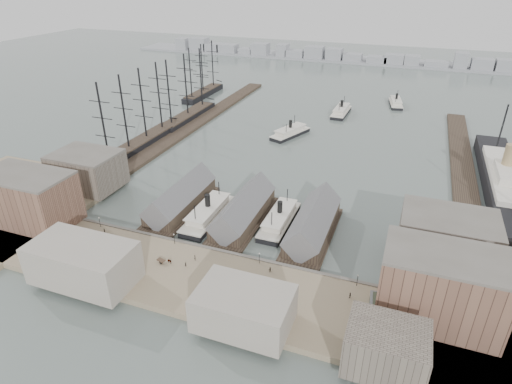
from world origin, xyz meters
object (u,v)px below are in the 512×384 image
at_px(ocean_steamer, 503,181).
at_px(horse_cart_left, 81,236).
at_px(horse_cart_right, 238,289).
at_px(tram, 374,307).
at_px(ferry_docked_west, 208,213).
at_px(horse_cart_center, 167,261).

xyz_separation_m(ocean_steamer, horse_cart_left, (-138.45, -94.04, -1.53)).
bearing_deg(ocean_steamer, horse_cart_right, -127.92).
bearing_deg(tram, ferry_docked_west, 148.89).
height_order(tram, horse_cart_right, tram).
xyz_separation_m(ferry_docked_west, ocean_steamer, (105.00, 64.61, 1.79)).
xyz_separation_m(ferry_docked_west, horse_cart_left, (-33.45, -29.43, 0.27)).
relative_size(horse_cart_left, horse_cart_center, 0.97).
distance_m(ocean_steamer, horse_cart_right, 126.92).
xyz_separation_m(tram, horse_cart_center, (-62.72, -0.75, -0.94)).
xyz_separation_m(horse_cart_left, horse_cart_right, (60.45, -6.08, -0.05)).
height_order(ocean_steamer, horse_cart_center, ocean_steamer).
bearing_deg(tram, horse_cart_center, 175.10).
xyz_separation_m(ferry_docked_west, tram, (63.80, -30.47, 1.19)).
bearing_deg(horse_cart_right, ferry_docked_west, 56.40).
bearing_deg(horse_cart_right, ocean_steamer, -18.77).
bearing_deg(ferry_docked_west, horse_cart_center, -88.02).
xyz_separation_m(horse_cart_left, horse_cart_center, (34.53, -1.79, -0.01)).
distance_m(horse_cart_left, horse_cart_right, 60.76).
bearing_deg(horse_cart_center, horse_cart_left, 101.52).
relative_size(horse_cart_left, horse_cart_right, 1.02).
bearing_deg(horse_cart_right, tram, -63.06).
bearing_deg(horse_cart_right, horse_cart_center, 99.76).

